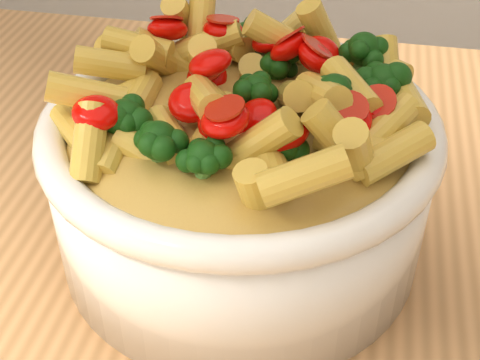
# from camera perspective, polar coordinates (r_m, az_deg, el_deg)

# --- Properties ---
(serving_bowl) EXTENTS (0.25, 0.25, 0.11)m
(serving_bowl) POSITION_cam_1_polar(r_m,az_deg,el_deg) (0.43, -0.00, 0.14)
(serving_bowl) COLOR white
(serving_bowl) RESTS_ON table
(pasta_salad) EXTENTS (0.20, 0.20, 0.04)m
(pasta_salad) POSITION_cam_1_polar(r_m,az_deg,el_deg) (0.40, -0.00, 7.71)
(pasta_salad) COLOR gold
(pasta_salad) RESTS_ON serving_bowl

